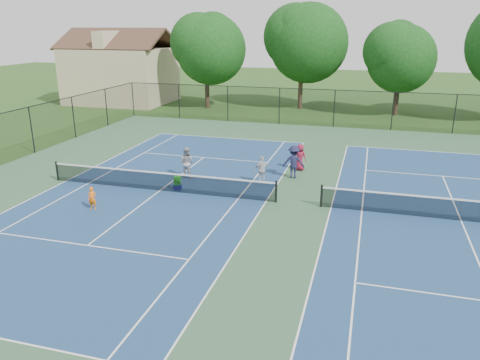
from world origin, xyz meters
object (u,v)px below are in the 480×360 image
(instructor, at_px, (187,162))
(ball_crate, at_px, (178,187))
(ball_hopper, at_px, (177,180))
(clapboard_house, at_px, (121,73))
(bystander_b, at_px, (294,162))
(bystander_a, at_px, (262,170))
(bystander_c, at_px, (300,157))
(tree_back_b, at_px, (302,39))
(tree_back_a, at_px, (206,45))
(tree_back_c, at_px, (401,54))
(child_player, at_px, (92,198))

(instructor, xyz_separation_m, ball_crate, (0.31, -2.02, -0.70))
(ball_crate, relative_size, ball_hopper, 0.84)
(clapboard_house, bearing_deg, bystander_b, -43.66)
(bystander_b, bearing_deg, bystander_a, 39.46)
(bystander_c, relative_size, ball_hopper, 3.60)
(ball_crate, bearing_deg, bystander_c, 42.86)
(tree_back_b, bearing_deg, bystander_a, -85.93)
(tree_back_a, bearing_deg, ball_hopper, -73.92)
(clapboard_house, height_order, bystander_c, clapboard_house)
(tree_back_b, height_order, instructor, tree_back_b)
(bystander_b, relative_size, bystander_c, 1.19)
(tree_back_a, relative_size, tree_back_c, 1.09)
(tree_back_c, xyz_separation_m, bystander_a, (-7.33, -22.50, -4.73))
(tree_back_a, xyz_separation_m, bystander_b, (12.10, -20.09, -5.13))
(bystander_a, bearing_deg, tree_back_b, -121.47)
(clapboard_house, relative_size, child_player, 10.18)
(tree_back_a, height_order, bystander_b, tree_back_a)
(tree_back_a, distance_m, child_player, 27.97)
(child_player, bearing_deg, ball_hopper, 43.69)
(tree_back_a, relative_size, bystander_c, 6.00)
(tree_back_a, relative_size, child_player, 8.63)
(tree_back_b, bearing_deg, child_player, -99.45)
(tree_back_a, relative_size, ball_hopper, 21.61)
(bystander_a, bearing_deg, tree_back_a, -99.14)
(child_player, bearing_deg, bystander_b, 32.17)
(child_player, xyz_separation_m, bystander_c, (8.06, 8.52, 0.23))
(tree_back_a, relative_size, bystander_b, 5.06)
(tree_back_b, bearing_deg, tree_back_c, -6.34)
(bystander_b, bearing_deg, instructor, 9.84)
(clapboard_house, bearing_deg, tree_back_c, 0.00)
(tree_back_b, xyz_separation_m, ball_crate, (-2.20, -25.60, -6.45))
(tree_back_b, distance_m, bystander_a, 24.27)
(tree_back_b, distance_m, ball_hopper, 26.41)
(tree_back_a, xyz_separation_m, instructor, (6.49, -21.58, -5.19))
(clapboard_house, xyz_separation_m, bystander_b, (22.10, -21.09, -2.19))
(bystander_a, relative_size, ball_hopper, 3.53)
(instructor, bearing_deg, bystander_c, -148.24)
(clapboard_house, bearing_deg, ball_crate, -55.67)
(clapboard_house, distance_m, child_player, 31.57)
(bystander_b, bearing_deg, tree_back_b, -87.04)
(bystander_c, bearing_deg, tree_back_b, -66.14)
(ball_hopper, bearing_deg, tree_back_b, 85.09)
(bystander_a, relative_size, ball_crate, 4.22)
(clapboard_house, relative_size, bystander_b, 5.97)
(bystander_a, bearing_deg, child_player, 5.16)
(ball_crate, distance_m, ball_hopper, 0.36)
(tree_back_a, relative_size, instructor, 5.40)
(instructor, relative_size, ball_hopper, 4.00)
(clapboard_house, bearing_deg, tree_back_b, 3.01)
(child_player, height_order, ball_hopper, child_player)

